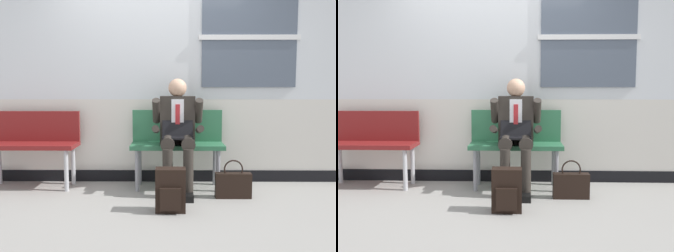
% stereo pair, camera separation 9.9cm
% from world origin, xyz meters
% --- Properties ---
extents(ground_plane, '(18.00, 18.00, 0.00)m').
position_xyz_m(ground_plane, '(0.00, 0.00, 0.00)').
color(ground_plane, gray).
extents(station_wall, '(6.72, 0.17, 2.75)m').
position_xyz_m(station_wall, '(0.01, 0.64, 1.37)').
color(station_wall, silver).
rests_on(station_wall, ground).
extents(bench_with_person, '(1.07, 0.42, 0.90)m').
position_xyz_m(bench_with_person, '(0.21, 0.36, 0.55)').
color(bench_with_person, '#2D6B47').
rests_on(bench_with_person, ground).
extents(bench_empty, '(1.06, 0.42, 0.89)m').
position_xyz_m(bench_empty, '(-1.50, 0.36, 0.55)').
color(bench_empty, maroon).
rests_on(bench_empty, ground).
extents(person_seated, '(0.57, 0.70, 1.27)m').
position_xyz_m(person_seated, '(0.21, 0.16, 0.69)').
color(person_seated, '#2D2823').
rests_on(person_seated, ground).
extents(backpack, '(0.28, 0.20, 0.42)m').
position_xyz_m(backpack, '(0.14, -0.55, 0.20)').
color(backpack, black).
rests_on(backpack, ground).
extents(handbag, '(0.38, 0.11, 0.41)m').
position_xyz_m(handbag, '(0.80, -0.10, 0.14)').
color(handbag, black).
rests_on(handbag, ground).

